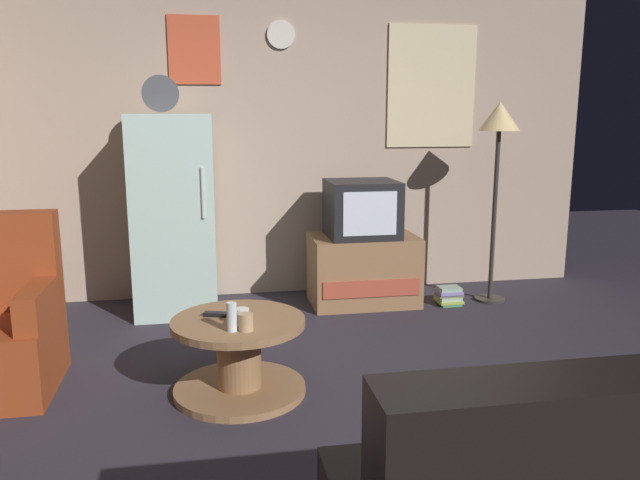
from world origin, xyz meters
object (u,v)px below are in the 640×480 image
object	(u,v)px
fridge	(174,215)
mug_ceramic_white	(242,317)
standing_lamp	(499,132)
coffee_table	(239,356)
crt_tv	(362,209)
remote_control	(218,314)
tv_stand	(363,270)
mug_ceramic_tan	(246,322)
wine_glass	(232,317)
book_stack	(449,296)

from	to	relation	value
fridge	mug_ceramic_white	bearing A→B (deg)	-76.20
standing_lamp	coffee_table	bearing A→B (deg)	-146.84
crt_tv	remote_control	distance (m)	1.87
tv_stand	standing_lamp	xyz separation A→B (m)	(1.04, -0.11, 1.08)
fridge	mug_ceramic_tan	distance (m)	1.82
mug_ceramic_white	mug_ceramic_tan	world-z (taller)	same
tv_stand	wine_glass	size ratio (longest dim) A/B	5.60
fridge	mug_ceramic_white	distance (m)	1.73
fridge	tv_stand	xyz separation A→B (m)	(1.46, -0.06, -0.48)
mug_ceramic_white	remote_control	size ratio (longest dim) A/B	0.60
mug_ceramic_tan	crt_tv	bearing A→B (deg)	58.76
fridge	remote_control	bearing A→B (deg)	-79.18
fridge	mug_ceramic_tan	size ratio (longest dim) A/B	19.67
crt_tv	wine_glass	size ratio (longest dim) A/B	3.60
wine_glass	crt_tv	bearing A→B (deg)	56.97
crt_tv	mug_ceramic_white	size ratio (longest dim) A/B	6.00
fridge	crt_tv	size ratio (longest dim) A/B	3.28
fridge	book_stack	xyz separation A→B (m)	(2.13, -0.22, -0.69)
tv_stand	mug_ceramic_tan	size ratio (longest dim) A/B	9.33
crt_tv	book_stack	world-z (taller)	crt_tv
book_stack	fridge	bearing A→B (deg)	174.03
mug_ceramic_tan	book_stack	xyz separation A→B (m)	(1.71, 1.52, -0.40)
coffee_table	mug_ceramic_white	distance (m)	0.28
fridge	wine_glass	world-z (taller)	fridge
fridge	coffee_table	distance (m)	1.69
wine_glass	remote_control	xyz separation A→B (m)	(-0.07, 0.25, -0.06)
mug_ceramic_white	remote_control	xyz separation A→B (m)	(-0.12, 0.17, -0.03)
mug_ceramic_white	fridge	bearing A→B (deg)	103.80
mug_ceramic_white	wine_glass	bearing A→B (deg)	-123.36
fridge	mug_ceramic_tan	bearing A→B (deg)	-76.40
crt_tv	remote_control	world-z (taller)	crt_tv
coffee_table	mug_ceramic_tan	bearing A→B (deg)	-81.01
crt_tv	wine_glass	xyz separation A→B (m)	(-1.09, -1.68, -0.27)
standing_lamp	mug_ceramic_tan	xyz separation A→B (m)	(-2.08, -1.57, -0.89)
tv_stand	book_stack	bearing A→B (deg)	-13.64
crt_tv	standing_lamp	bearing A→B (deg)	-6.14
mug_ceramic_tan	coffee_table	bearing A→B (deg)	98.99
remote_control	book_stack	world-z (taller)	remote_control
wine_glass	book_stack	world-z (taller)	wine_glass
coffee_table	remote_control	size ratio (longest dim) A/B	4.80
crt_tv	book_stack	distance (m)	0.99
crt_tv	wine_glass	world-z (taller)	crt_tv
fridge	wine_glass	bearing A→B (deg)	-78.55
standing_lamp	mug_ceramic_tan	world-z (taller)	standing_lamp
fridge	remote_control	size ratio (longest dim) A/B	11.80
tv_stand	crt_tv	world-z (taller)	crt_tv
crt_tv	coffee_table	xyz separation A→B (m)	(-1.05, -1.49, -0.56)
crt_tv	mug_ceramic_white	world-z (taller)	crt_tv
mug_ceramic_white	coffee_table	bearing A→B (deg)	98.35
fridge	remote_control	xyz separation A→B (m)	(0.28, -1.49, -0.32)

